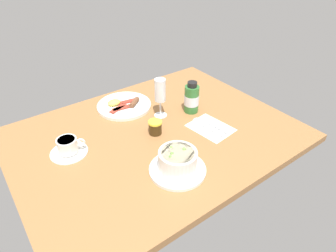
{
  "coord_description": "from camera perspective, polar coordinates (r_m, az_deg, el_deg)",
  "views": [
    {
      "loc": [
        -53.2,
        -81.08,
        70.59
      ],
      "look_at": [
        3.4,
        -4.02,
        4.32
      ],
      "focal_mm": 31.64,
      "sensor_mm": 36.0,
      "label": 1
    }
  ],
  "objects": [
    {
      "name": "coffee_cup",
      "position": [
        1.14,
        -18.68,
        -3.87
      ],
      "size": [
        13.74,
        13.74,
        6.22
      ],
      "color": "white",
      "rests_on": "ground_plane"
    },
    {
      "name": "porridge_bowl",
      "position": [
        1.0,
        1.88,
        -6.96
      ],
      "size": [
        19.56,
        19.56,
        9.03
      ],
      "color": "white",
      "rests_on": "ground_plane"
    },
    {
      "name": "wine_glass",
      "position": [
        1.25,
        -1.51,
        6.52
      ],
      "size": [
        5.61,
        5.61,
        17.45
      ],
      "color": "white",
      "rests_on": "ground_plane"
    },
    {
      "name": "sauce_bottle_green",
      "position": [
        1.31,
        4.56,
        5.3
      ],
      "size": [
        6.52,
        6.52,
        14.39
      ],
      "color": "#337233",
      "rests_on": "ground_plane"
    },
    {
      "name": "jam_jar",
      "position": [
        1.19,
        -2.43,
        -0.09
      ],
      "size": [
        5.52,
        5.52,
        5.68
      ],
      "color": "#3B2911",
      "rests_on": "ground_plane"
    },
    {
      "name": "ground_plane",
      "position": [
        1.21,
        -2.43,
        -1.94
      ],
      "size": [
        110.0,
        84.0,
        3.0
      ],
      "primitive_type": "cube",
      "color": "#9E6B3D"
    },
    {
      "name": "breakfast_plate",
      "position": [
        1.38,
        -8.52,
        3.98
      ],
      "size": [
        24.65,
        24.65,
        3.7
      ],
      "color": "white",
      "rests_on": "ground_plane"
    },
    {
      "name": "cutlery_setting",
      "position": [
        1.24,
        8.1,
        -0.16
      ],
      "size": [
        15.56,
        18.89,
        0.9
      ],
      "color": "white",
      "rests_on": "ground_plane"
    }
  ]
}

